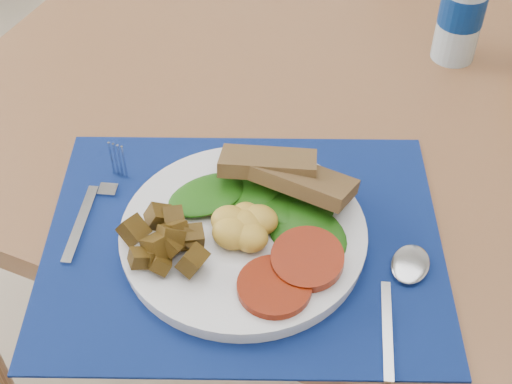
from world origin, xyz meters
TOP-DOWN VIEW (x-y plane):
  - table at (0.00, 0.20)m, footprint 1.40×0.90m
  - placemat at (-0.12, -0.11)m, footprint 0.61×0.55m
  - breakfast_plate at (-0.13, -0.12)m, footprint 0.31×0.31m
  - fork at (-0.33, -0.13)m, footprint 0.05×0.19m
  - spoon at (0.08, -0.10)m, footprint 0.05×0.20m

SIDE VIEW (x-z plane):
  - table at x=0.00m, z-range 0.29..1.04m
  - placemat at x=-0.12m, z-range 0.75..0.75m
  - fork at x=-0.33m, z-range 0.75..0.76m
  - spoon at x=0.08m, z-range 0.75..0.76m
  - breakfast_plate at x=-0.13m, z-range 0.74..0.81m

